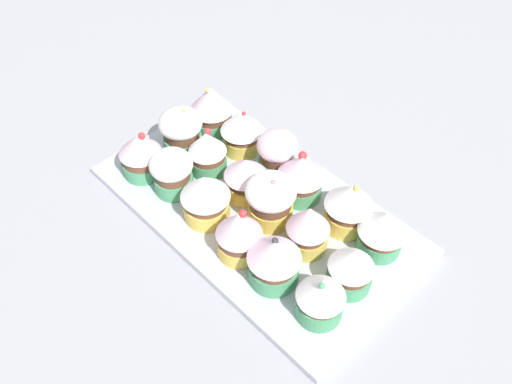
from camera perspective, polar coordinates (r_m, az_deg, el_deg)
name	(u,v)px	position (r cm, az deg, el deg)	size (l,w,h in cm)	color
ground_plane	(256,219)	(75.94, 0.00, -2.88)	(180.00, 180.00, 3.00)	#9E9EA3
baking_tray	(256,210)	(74.32, 0.00, -1.86)	(44.02, 24.45, 1.20)	silver
cupcake_0	(141,154)	(77.62, -12.03, 3.92)	(6.02, 6.02, 7.20)	#4C9E6B
cupcake_1	(172,172)	(74.42, -8.81, 2.14)	(5.95, 5.95, 6.61)	#4C9E6B
cupcake_2	(205,196)	(70.22, -5.34, -0.46)	(6.55, 6.55, 7.46)	#EFC651
cupcake_3	(239,233)	(66.23, -1.80, -4.37)	(5.81, 5.81, 7.72)	#EFC651
cupcake_4	(274,260)	(64.04, 1.92, -7.16)	(6.51, 6.51, 7.34)	#4C9E6B
cupcake_5	(321,297)	(62.08, 6.81, -10.89)	(5.71, 5.71, 6.87)	#4C9E6B
cupcake_6	(184,129)	(79.90, -7.60, 6.53)	(6.34, 6.34, 7.47)	#4C9E6B
cupcake_7	(207,152)	(76.39, -5.14, 4.23)	(5.45, 5.45, 7.37)	#4C9E6B
cupcake_8	(245,176)	(73.01, -1.11, 1.65)	(5.89, 5.89, 6.49)	#EFC651
cupcake_9	(271,198)	(69.73, 1.59, -0.69)	(6.64, 6.64, 7.61)	#EFC651
cupcake_10	(308,228)	(66.97, 5.48, -3.75)	(5.52, 5.52, 7.47)	#EFC651
cupcake_11	(351,268)	(64.79, 9.94, -7.89)	(5.53, 5.53, 6.50)	#4C9E6B
cupcake_12	(212,108)	(82.99, -4.70, 8.81)	(6.51, 6.51, 7.89)	#4C9E6B
cupcake_13	(242,130)	(79.26, -1.53, 6.52)	(6.18, 6.18, 7.27)	#EFC651
cupcake_14	(277,153)	(75.77, 2.25, 4.12)	(5.75, 5.75, 7.16)	#4C9E6B
cupcake_15	(301,176)	(72.79, 4.77, 1.72)	(6.60, 6.60, 7.55)	#4C9E6B
cupcake_16	(348,205)	(70.04, 9.69, -1.40)	(6.27, 6.27, 7.58)	#EFC651
cupcake_17	(382,231)	(68.57, 13.14, -3.97)	(6.15, 6.15, 6.71)	#4C9E6B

